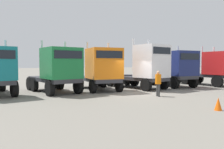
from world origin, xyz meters
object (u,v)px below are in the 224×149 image
at_px(semi_truck_orange, 101,69).
at_px(traffic_cone_near, 218,104).
at_px(visitor_in_hivis, 158,82).
at_px(semi_truck_green, 58,69).
at_px(semi_truck_red, 213,68).
at_px(semi_truck_navy, 175,68).
at_px(semi_truck_white, 146,67).

bearing_deg(semi_truck_orange, traffic_cone_near, 15.09).
xyz_separation_m(semi_truck_orange, visitor_in_hivis, (2.65, -4.41, -0.81)).
bearing_deg(semi_truck_green, visitor_in_hivis, 40.69).
distance_m(semi_truck_green, semi_truck_red, 15.51).
height_order(semi_truck_red, traffic_cone_near, semi_truck_red).
height_order(semi_truck_orange, semi_truck_red, semi_truck_orange).
height_order(semi_truck_navy, visitor_in_hivis, semi_truck_navy).
height_order(semi_truck_white, traffic_cone_near, semi_truck_white).
relative_size(visitor_in_hivis, traffic_cone_near, 2.79).
bearing_deg(traffic_cone_near, semi_truck_orange, 106.40).
bearing_deg(semi_truck_green, semi_truck_orange, 78.99).
distance_m(semi_truck_white, semi_truck_red, 7.92).
distance_m(semi_truck_green, semi_truck_orange, 3.54).
height_order(semi_truck_orange, semi_truck_navy, semi_truck_orange).
bearing_deg(semi_truck_green, semi_truck_white, 74.46).
relative_size(semi_truck_navy, visitor_in_hivis, 3.48).
distance_m(semi_truck_orange, visitor_in_hivis, 5.21).
xyz_separation_m(semi_truck_red, visitor_in_hivis, (-9.32, -4.47, -0.78)).
height_order(semi_truck_green, traffic_cone_near, semi_truck_green).
height_order(semi_truck_orange, visitor_in_hivis, semi_truck_orange).
xyz_separation_m(semi_truck_green, semi_truck_white, (7.59, 0.00, 0.15)).
distance_m(semi_truck_orange, traffic_cone_near, 10.00).
relative_size(semi_truck_white, traffic_cone_near, 10.27).
bearing_deg(semi_truck_white, semi_truck_red, 75.79).
xyz_separation_m(semi_truck_green, traffic_cone_near, (6.32, -9.21, -1.50)).
bearing_deg(semi_truck_orange, visitor_in_hivis, 29.67).
height_order(semi_truck_green, semi_truck_orange, semi_truck_orange).
relative_size(semi_truck_green, semi_truck_red, 0.94).
xyz_separation_m(semi_truck_orange, semi_truck_navy, (7.60, 0.36, -0.01)).
bearing_deg(semi_truck_red, traffic_cone_near, -54.27).
bearing_deg(semi_truck_white, semi_truck_navy, 83.53).
height_order(semi_truck_green, semi_truck_white, semi_truck_white).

